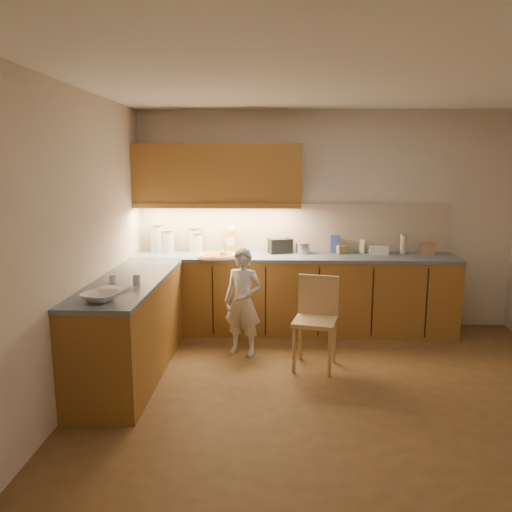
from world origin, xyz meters
The scene contains 24 objects.
room centered at (0.00, 0.00, 1.68)m, with size 4.54×4.50×2.62m.
l_counter centered at (-0.92, 1.25, 0.46)m, with size 3.77×2.62×0.92m.
backsplash centered at (-0.38, 1.99, 1.21)m, with size 3.75×0.02×0.58m, color #C2B296.
upper_cabinets centered at (-1.27, 1.82, 1.85)m, with size 1.95×0.36×0.73m.
pizza_on_board centered at (-1.25, 1.53, 0.94)m, with size 0.48×0.48×0.19m.
child centered at (-0.92, 0.94, 0.56)m, with size 0.41×0.27×1.12m, color silver.
wooden_chair centered at (-0.19, 0.66, 0.52)m, with size 0.48×0.48×0.89m.
mixing_bowl centered at (-1.95, -0.35, 0.95)m, with size 0.27×0.27×0.07m, color white.
canister_a centered at (-2.02, 1.85, 1.09)m, with size 0.17×0.17×0.34m.
canister_b centered at (-1.89, 1.86, 1.06)m, with size 0.16×0.16×0.27m.
canister_c centered at (-1.57, 1.90, 1.07)m, with size 0.16×0.16×0.30m.
canister_d centered at (-1.54, 1.89, 1.04)m, with size 0.14×0.14×0.23m.
oil_jug centered at (-1.12, 1.89, 1.07)m, with size 0.13×0.11×0.32m.
toaster centered at (-0.54, 1.83, 1.01)m, with size 0.31×0.23×0.18m.
steel_pot centered at (-0.27, 1.81, 0.99)m, with size 0.18×0.18×0.13m.
blue_box centered at (0.12, 1.89, 1.02)m, with size 0.10×0.07×0.21m, color #323F96.
card_box_a centered at (0.21, 1.85, 0.97)m, with size 0.14×0.10×0.10m, color #A18357.
white_bottle centered at (0.44, 1.87, 1.00)m, with size 0.05×0.05×0.16m, color white.
flat_pack centered at (0.63, 1.82, 0.96)m, with size 0.22×0.16×0.09m, color silver.
tall_jar centered at (0.92, 1.82, 1.04)m, with size 0.08×0.08×0.23m.
card_box_b centered at (1.21, 1.83, 0.98)m, with size 0.16×0.13×0.13m, color #997152.
dough_cloth centered at (-1.97, -0.02, 0.93)m, with size 0.25×0.20×0.02m, color silver.
spice_jar_a centered at (-2.04, 0.22, 0.96)m, with size 0.06×0.06×0.08m, color silver.
spice_jar_b centered at (-1.82, 0.21, 0.96)m, with size 0.07×0.07×0.09m, color silver.
Camera 1 is at (-0.59, -4.05, 1.97)m, focal length 35.00 mm.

